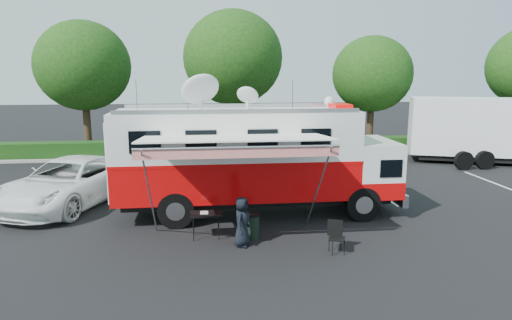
{
  "coord_description": "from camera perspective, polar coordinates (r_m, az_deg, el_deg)",
  "views": [
    {
      "loc": [
        -1.88,
        -15.87,
        5.09
      ],
      "look_at": [
        0.0,
        0.5,
        1.9
      ],
      "focal_mm": 32.0,
      "sensor_mm": 36.0,
      "label": 1
    }
  ],
  "objects": [
    {
      "name": "stall_lines",
      "position": [
        19.59,
        -2.29,
        -4.1
      ],
      "size": [
        24.12,
        5.5,
        0.01
      ],
      "color": "silver",
      "rests_on": "ground_plane"
    },
    {
      "name": "back_border",
      "position": [
        28.93,
        -0.56,
        10.79
      ],
      "size": [
        60.0,
        6.14,
        8.87
      ],
      "color": "#9E998E",
      "rests_on": "ground_plane"
    },
    {
      "name": "person",
      "position": [
        13.82,
        -1.73,
        -10.67
      ],
      "size": [
        0.72,
        0.86,
        1.51
      ],
      "primitive_type": "imported",
      "rotation": [
        0.0,
        0.0,
        1.18
      ],
      "color": "black",
      "rests_on": "ground_plane"
    },
    {
      "name": "trash_bin",
      "position": [
        14.29,
        -0.55,
        -8.25
      ],
      "size": [
        0.52,
        0.52,
        0.77
      ],
      "color": "black",
      "rests_on": "ground_plane"
    },
    {
      "name": "folding_chair",
      "position": [
        13.42,
        9.97,
        -9.05
      ],
      "size": [
        0.56,
        0.6,
        0.91
      ],
      "color": "black",
      "rests_on": "ground_plane"
    },
    {
      "name": "command_truck",
      "position": [
        16.26,
        -0.11,
        0.26
      ],
      "size": [
        10.08,
        2.77,
        4.84
      ],
      "color": "black",
      "rests_on": "ground_plane"
    },
    {
      "name": "folding_table",
      "position": [
        14.29,
        -6.29,
        -6.79
      ],
      "size": [
        0.97,
        0.7,
        0.8
      ],
      "color": "black",
      "rests_on": "ground_plane"
    },
    {
      "name": "white_suv",
      "position": [
        19.27,
        -22.08,
        -5.18
      ],
      "size": [
        5.08,
        7.11,
        1.8
      ],
      "primitive_type": "imported",
      "rotation": [
        0.0,
        0.0,
        -0.36
      ],
      "color": "white",
      "rests_on": "ground_plane"
    },
    {
      "name": "ground_plane",
      "position": [
        16.77,
        0.2,
        -6.71
      ],
      "size": [
        120.0,
        120.0,
        0.0
      ],
      "primitive_type": "plane",
      "color": "black",
      "rests_on": "ground"
    },
    {
      "name": "awning",
      "position": [
        13.17,
        -2.61,
        2.35
      ],
      "size": [
        5.5,
        2.83,
        3.32
      ],
      "color": "white",
      "rests_on": "ground_plane"
    }
  ]
}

